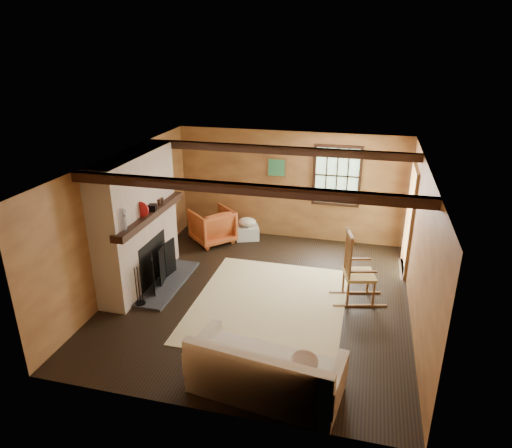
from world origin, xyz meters
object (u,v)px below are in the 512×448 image
(fireplace, at_px, (139,226))
(armchair, at_px, (212,226))
(rocking_chair, at_px, (357,272))
(laundry_basket, at_px, (247,233))
(sofa, at_px, (265,375))

(fireplace, relative_size, armchair, 2.87)
(rocking_chair, bearing_deg, laundry_basket, 36.13)
(sofa, bearing_deg, rocking_chair, 76.83)
(fireplace, distance_m, armchair, 2.25)
(sofa, height_order, laundry_basket, sofa)
(sofa, bearing_deg, armchair, 124.87)
(fireplace, bearing_deg, rocking_chair, 4.31)
(armchair, bearing_deg, fireplace, 25.39)
(laundry_basket, relative_size, armchair, 0.60)
(fireplace, relative_size, sofa, 1.20)
(fireplace, xyz_separation_m, armchair, (0.65, 2.03, -0.72))
(fireplace, bearing_deg, sofa, -38.78)
(rocking_chair, distance_m, armchair, 3.63)
(fireplace, xyz_separation_m, rocking_chair, (3.82, 0.29, -0.57))
(fireplace, xyz_separation_m, laundry_basket, (1.35, 2.37, -0.95))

